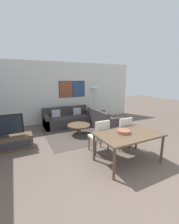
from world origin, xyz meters
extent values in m
plane|color=brown|center=(0.00, 0.00, 0.00)|extent=(24.00, 24.00, 0.00)
cube|color=silver|center=(0.00, 5.02, 1.40)|extent=(7.44, 0.06, 2.80)
cube|color=#2D2D33|center=(0.43, 4.98, 1.55)|extent=(1.32, 0.01, 0.78)
cube|color=brown|center=(0.10, 4.97, 1.55)|extent=(0.62, 0.02, 0.74)
cube|color=navy|center=(0.75, 4.97, 1.55)|extent=(0.62, 0.02, 0.74)
cube|color=#473D38|center=(-0.09, 2.99, 0.00)|extent=(2.38, 2.17, 0.01)
cube|color=brown|center=(-2.56, 2.76, 0.21)|extent=(1.62, 0.47, 0.41)
cube|color=#2D2D33|center=(-2.56, 2.52, 0.21)|extent=(1.49, 0.01, 0.23)
cube|color=#2D2D33|center=(-2.56, 2.76, 0.44)|extent=(0.36, 0.20, 0.05)
cube|color=#2D2D33|center=(-2.56, 2.76, 0.50)|extent=(0.06, 0.03, 0.08)
cube|color=black|center=(-2.56, 2.76, 0.77)|extent=(1.20, 0.04, 0.58)
cube|color=black|center=(-2.56, 2.74, 0.77)|extent=(1.12, 0.01, 0.52)
cube|color=#383333|center=(-0.09, 4.20, 0.21)|extent=(2.07, 0.86, 0.42)
cube|color=#383333|center=(-0.09, 4.55, 0.40)|extent=(2.07, 0.16, 0.80)
cube|color=#383333|center=(-1.05, 4.20, 0.30)|extent=(0.14, 0.86, 0.60)
cube|color=#383333|center=(0.88, 4.20, 0.30)|extent=(0.14, 0.86, 0.60)
cube|color=#B2B7C1|center=(-0.58, 4.37, 0.57)|extent=(0.36, 0.12, 0.30)
cube|color=#B2B7C1|center=(0.40, 4.37, 0.57)|extent=(0.36, 0.12, 0.30)
cube|color=#383333|center=(1.17, 3.17, 0.21)|extent=(0.86, 1.57, 0.42)
cube|color=#383333|center=(0.82, 3.17, 0.40)|extent=(0.16, 1.57, 0.80)
cube|color=#383333|center=(1.17, 2.46, 0.30)|extent=(0.86, 0.14, 0.60)
cube|color=#383333|center=(1.17, 3.89, 0.30)|extent=(0.86, 0.14, 0.60)
cube|color=#B2B7C1|center=(1.00, 2.82, 0.57)|extent=(0.12, 0.36, 0.30)
cylinder|color=brown|center=(-0.09, 2.99, 0.01)|extent=(0.38, 0.38, 0.03)
cylinder|color=brown|center=(-0.09, 2.99, 0.17)|extent=(0.15, 0.15, 0.34)
cylinder|color=brown|center=(-0.09, 2.99, 0.36)|extent=(0.84, 0.84, 0.04)
cube|color=brown|center=(0.26, 0.71, 0.73)|extent=(1.55, 0.98, 0.04)
cylinder|color=brown|center=(-0.45, 0.28, 0.35)|extent=(0.06, 0.06, 0.71)
cylinder|color=brown|center=(0.98, 0.28, 0.35)|extent=(0.06, 0.06, 0.71)
cylinder|color=brown|center=(-0.45, 1.14, 0.35)|extent=(0.06, 0.06, 0.71)
cylinder|color=brown|center=(0.98, 1.14, 0.35)|extent=(0.06, 0.06, 0.71)
cube|color=beige|center=(-0.11, 1.51, 0.44)|extent=(0.46, 0.46, 0.06)
cube|color=beige|center=(-0.11, 1.30, 0.71)|extent=(0.42, 0.05, 0.48)
cylinder|color=brown|center=(-0.31, 1.31, 0.21)|extent=(0.04, 0.04, 0.41)
cylinder|color=brown|center=(0.09, 1.31, 0.21)|extent=(0.04, 0.04, 0.41)
cylinder|color=brown|center=(-0.31, 1.71, 0.21)|extent=(0.04, 0.04, 0.41)
cylinder|color=brown|center=(0.09, 1.71, 0.21)|extent=(0.04, 0.04, 0.41)
cube|color=beige|center=(0.63, 1.45, 0.44)|extent=(0.46, 0.46, 0.06)
cube|color=beige|center=(0.63, 1.25, 0.71)|extent=(0.42, 0.05, 0.48)
cylinder|color=brown|center=(0.43, 1.25, 0.21)|extent=(0.04, 0.04, 0.41)
cylinder|color=brown|center=(0.83, 1.25, 0.21)|extent=(0.04, 0.04, 0.41)
cylinder|color=brown|center=(0.43, 1.65, 0.21)|extent=(0.04, 0.04, 0.41)
cylinder|color=brown|center=(0.83, 1.65, 0.21)|extent=(0.04, 0.04, 0.41)
cylinder|color=#995642|center=(0.17, 0.78, 0.79)|extent=(0.32, 0.32, 0.08)
torus|color=#995642|center=(0.17, 0.78, 0.82)|extent=(0.32, 0.32, 0.02)
cylinder|color=#2D2D33|center=(1.27, 4.30, 0.01)|extent=(0.28, 0.28, 0.02)
cylinder|color=#B7B7BC|center=(1.27, 4.30, 0.73)|extent=(0.03, 0.03, 1.41)
cylinder|color=#B2B7C1|center=(1.27, 4.30, 1.55)|extent=(0.40, 0.40, 0.22)
camera|label=1|loc=(-2.13, -1.92, 2.05)|focal=24.00mm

